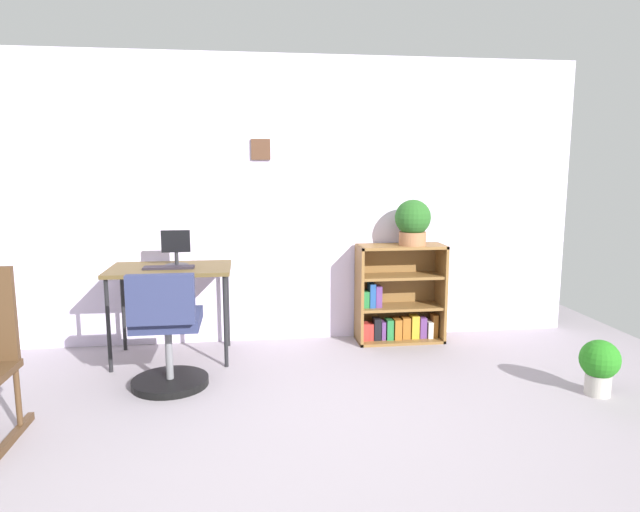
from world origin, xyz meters
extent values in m
plane|color=gray|center=(0.00, 0.00, 0.00)|extent=(6.24, 6.24, 0.00)
cube|color=silver|center=(0.00, 2.15, 1.20)|extent=(5.20, 0.10, 2.40)
cube|color=#4D2F20|center=(-0.14, 2.09, 1.63)|extent=(0.16, 0.02, 0.17)
cube|color=brown|center=(-0.86, 1.72, 0.71)|extent=(0.92, 0.58, 0.03)
cylinder|color=black|center=(-1.28, 1.47, 0.35)|extent=(0.03, 0.03, 0.70)
cylinder|color=black|center=(-0.44, 1.47, 0.35)|extent=(0.03, 0.03, 0.70)
cylinder|color=black|center=(-1.28, 1.98, 0.35)|extent=(0.03, 0.03, 0.70)
cylinder|color=black|center=(-0.44, 1.98, 0.35)|extent=(0.03, 0.03, 0.70)
cylinder|color=#262628|center=(-0.81, 1.77, 0.73)|extent=(0.18, 0.18, 0.01)
cylinder|color=#262628|center=(-0.81, 1.77, 0.79)|extent=(0.03, 0.03, 0.10)
cube|color=black|center=(-0.81, 1.76, 0.92)|extent=(0.22, 0.02, 0.17)
cube|color=#251F28|center=(-0.86, 1.66, 0.74)|extent=(0.38, 0.11, 0.02)
cylinder|color=black|center=(-0.81, 1.15, 0.03)|extent=(0.52, 0.52, 0.05)
cylinder|color=slate|center=(-0.81, 1.15, 0.24)|extent=(0.05, 0.05, 0.38)
cube|color=navy|center=(-0.81, 1.15, 0.47)|extent=(0.44, 0.44, 0.08)
cube|color=navy|center=(-0.81, 0.90, 0.67)|extent=(0.42, 0.07, 0.32)
cube|color=#4B321E|center=(-1.56, 0.41, 0.02)|extent=(0.04, 0.64, 0.04)
cylinder|color=#4B321E|center=(-1.56, 0.57, 0.21)|extent=(0.03, 0.03, 0.34)
cube|color=brown|center=(0.67, 1.92, 0.42)|extent=(0.02, 0.30, 0.84)
cube|color=brown|center=(1.38, 1.92, 0.42)|extent=(0.02, 0.30, 0.84)
cube|color=brown|center=(1.02, 1.92, 0.82)|extent=(0.74, 0.30, 0.02)
cube|color=brown|center=(1.02, 1.92, 0.01)|extent=(0.74, 0.30, 0.02)
cube|color=brown|center=(1.02, 2.06, 0.42)|extent=(0.74, 0.02, 0.84)
cube|color=brown|center=(1.02, 1.92, 0.30)|extent=(0.69, 0.28, 0.02)
cube|color=brown|center=(1.02, 1.92, 0.57)|extent=(0.69, 0.28, 0.02)
cube|color=#B22D28|center=(0.72, 1.91, 0.10)|extent=(0.06, 0.10, 0.15)
cube|color=#B22D28|center=(0.77, 1.91, 0.10)|extent=(0.03, 0.09, 0.14)
cube|color=black|center=(0.82, 1.91, 0.12)|extent=(0.06, 0.11, 0.19)
cube|color=#593372|center=(0.87, 1.91, 0.10)|extent=(0.04, 0.09, 0.16)
cube|color=#237238|center=(0.93, 1.91, 0.11)|extent=(0.06, 0.12, 0.17)
cube|color=#99591E|center=(1.00, 1.91, 0.11)|extent=(0.06, 0.13, 0.18)
cube|color=#99591E|center=(1.08, 1.91, 0.12)|extent=(0.07, 0.09, 0.18)
cube|color=#B79323|center=(1.15, 1.91, 0.12)|extent=(0.07, 0.10, 0.20)
cube|color=#593372|center=(1.23, 1.91, 0.11)|extent=(0.06, 0.09, 0.18)
cube|color=beige|center=(1.29, 1.91, 0.10)|extent=(0.04, 0.12, 0.14)
cube|color=#99591E|center=(1.33, 1.91, 0.12)|extent=(0.04, 0.09, 0.20)
cube|color=#237238|center=(0.72, 1.91, 0.38)|extent=(0.05, 0.12, 0.14)
cube|color=#1E478C|center=(0.77, 1.91, 0.42)|extent=(0.05, 0.13, 0.20)
cube|color=#593372|center=(0.82, 1.91, 0.40)|extent=(0.05, 0.12, 0.18)
cylinder|color=#9E6642|center=(1.11, 1.90, 0.89)|extent=(0.23, 0.23, 0.11)
sphere|color=#245A1F|center=(1.11, 1.90, 1.07)|extent=(0.30, 0.30, 0.30)
cylinder|color=#B7B2A8|center=(2.01, 0.62, 0.07)|extent=(0.16, 0.16, 0.14)
sphere|color=#25791C|center=(2.01, 0.62, 0.24)|extent=(0.26, 0.26, 0.26)
camera|label=1|loc=(-0.27, -2.58, 1.48)|focal=31.17mm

